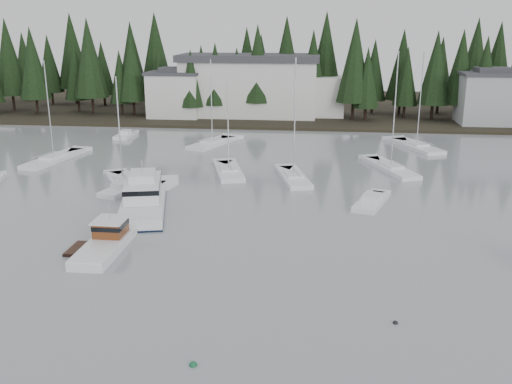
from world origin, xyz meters
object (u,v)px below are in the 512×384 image
house_west (175,93)px  lobster_boat_brown (105,244)px  sailboat_1 (123,183)px  sailboat_6 (294,179)px  sailboat_0 (391,169)px  runabout_1 (371,203)px  harbor_inn (261,86)px  sailboat_5 (416,147)px  runabout_3 (126,136)px  runabout_4 (122,191)px  sailboat_8 (212,144)px  sailboat_7 (54,160)px  cabin_cruiser_center (144,201)px  sailboat_9 (229,173)px  house_east_a (490,97)px

house_west → lobster_boat_brown: bearing=-80.8°
sailboat_1 → sailboat_6: (18.29, 3.87, 0.01)m
sailboat_0 → runabout_1: sailboat_0 is taller
house_west → sailboat_0: bearing=-44.1°
harbor_inn → lobster_boat_brown: bearing=-94.5°
sailboat_5 → runabout_3: sailboat_5 is taller
sailboat_6 → runabout_4: size_ratio=2.35×
lobster_boat_brown → sailboat_0: (24.55, 27.73, -0.37)m
sailboat_8 → sailboat_7: bearing=144.4°
sailboat_6 → runabout_1: sailboat_6 is taller
sailboat_1 → sailboat_5: bearing=-86.0°
sailboat_0 → sailboat_8: bearing=42.7°
sailboat_5 → lobster_boat_brown: bearing=121.2°
sailboat_1 → runabout_1: 26.52m
sailboat_7 → runabout_4: sailboat_7 is taller
sailboat_6 → runabout_3: size_ratio=2.44×
cabin_cruiser_center → runabout_3: 36.56m
sailboat_1 → runabout_4: 3.19m
sailboat_8 → runabout_1: 32.92m
sailboat_9 → runabout_3: sailboat_9 is taller
sailboat_0 → runabout_1: (-3.34, -13.87, 0.05)m
sailboat_1 → sailboat_8: sailboat_8 is taller
sailboat_6 → lobster_boat_brown: bearing=134.4°
sailboat_1 → cabin_cruiser_center: bearing=-178.5°
harbor_inn → sailboat_1: (-10.06, -46.22, -5.70)m
sailboat_1 → sailboat_8: 22.21m
sailboat_1 → runabout_3: sailboat_1 is taller
runabout_4 → runabout_3: bearing=33.9°
house_east_a → runabout_1: size_ratio=1.56×
house_east_a → sailboat_9: (-38.34, -36.11, -4.85)m
house_east_a → sailboat_9: sailboat_9 is taller
house_west → lobster_boat_brown: size_ratio=1.20×
house_west → sailboat_8: size_ratio=0.76×
sailboat_8 → sailboat_5: bearing=-66.8°
cabin_cruiser_center → sailboat_0: (24.60, 17.71, -0.73)m
sailboat_0 → sailboat_8: size_ratio=1.14×
sailboat_1 → sailboat_6: bearing=-107.4°
sailboat_5 → house_west: bearing=39.8°
sailboat_5 → sailboat_6: (-16.17, -18.78, 0.02)m
sailboat_1 → sailboat_8: size_ratio=0.96×
house_west → house_east_a: bearing=-1.1°
house_west → sailboat_8: bearing=-63.4°
sailboat_9 → runabout_4: 13.16m
sailboat_9 → harbor_inn: bearing=-15.0°
cabin_cruiser_center → sailboat_6: 18.05m
cabin_cruiser_center → sailboat_1: sailboat_1 is taller
sailboat_7 → sailboat_6: bearing=-91.7°
sailboat_0 → runabout_3: bearing=46.3°
house_east_a → lobster_boat_brown: size_ratio=1.33×
sailboat_6 → sailboat_9: size_ratio=1.22×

